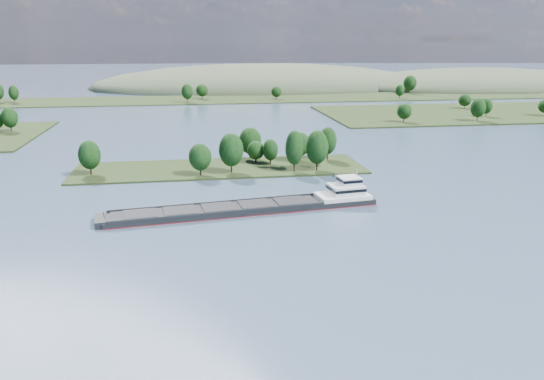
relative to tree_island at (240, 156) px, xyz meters
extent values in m
plane|color=#36465D|center=(-7.10, -59.17, -4.43)|extent=(1800.00, 1800.00, 0.00)
cube|color=black|center=(-7.10, 0.83, -4.43)|extent=(100.00, 30.00, 1.20)
cylinder|color=black|center=(17.33, -8.90, -1.53)|extent=(0.50, 0.50, 4.60)
ellipsoid|color=black|center=(17.33, -8.90, 4.31)|extent=(6.26, 6.26, 11.82)
cylinder|color=black|center=(4.92, 12.96, -1.89)|extent=(0.50, 0.50, 3.89)
ellipsoid|color=black|center=(4.92, 12.96, 3.05)|extent=(8.36, 8.36, 9.99)
cylinder|color=black|center=(-3.76, -7.32, -1.64)|extent=(0.50, 0.50, 4.39)
ellipsoid|color=black|center=(-3.76, -7.32, 3.94)|extent=(8.24, 8.24, 11.28)
cylinder|color=black|center=(6.11, 5.87, -2.52)|extent=(0.50, 0.50, 2.63)
ellipsoid|color=black|center=(6.11, 5.87, 0.83)|extent=(6.33, 6.33, 6.76)
cylinder|color=black|center=(-14.11, -9.46, -2.09)|extent=(0.50, 0.50, 3.49)
ellipsoid|color=black|center=(-14.11, -9.46, 2.34)|extent=(7.44, 7.44, 8.96)
cylinder|color=black|center=(-49.90, -3.03, -1.95)|extent=(0.50, 0.50, 3.77)
ellipsoid|color=black|center=(-49.90, -3.03, 2.84)|extent=(7.27, 7.27, 9.69)
cylinder|color=black|center=(10.94, 2.66, -2.33)|extent=(0.50, 0.50, 3.00)
ellipsoid|color=black|center=(10.94, 2.66, 1.49)|extent=(5.56, 5.56, 7.72)
cylinder|color=black|center=(33.16, 7.43, -1.84)|extent=(0.50, 0.50, 3.99)
ellipsoid|color=black|center=(33.16, 7.43, 3.23)|extent=(6.57, 6.57, 10.25)
cylinder|color=black|center=(25.30, -8.42, -1.57)|extent=(0.50, 0.50, 4.52)
ellipsoid|color=black|center=(25.30, -8.42, 4.17)|extent=(7.69, 7.69, 11.62)
cylinder|color=black|center=(22.43, 7.20, -2.11)|extent=(0.50, 0.50, 3.45)
ellipsoid|color=black|center=(22.43, 7.20, 2.28)|extent=(8.13, 8.13, 8.87)
cylinder|color=black|center=(-102.20, 89.71, -1.72)|extent=(0.50, 0.50, 3.82)
ellipsoid|color=black|center=(-102.20, 89.71, 3.13)|extent=(7.42, 7.42, 9.82)
cylinder|color=black|center=(96.74, 89.33, -1.98)|extent=(0.50, 0.50, 3.30)
ellipsoid|color=black|center=(96.74, 89.33, 2.21)|extent=(7.87, 7.87, 8.48)
cylinder|color=black|center=(137.87, 87.25, -1.62)|extent=(0.50, 0.50, 4.03)
ellipsoid|color=black|center=(137.87, 87.25, 3.51)|extent=(8.08, 8.08, 10.36)
cylinder|color=black|center=(151.66, 102.06, -1.97)|extent=(0.50, 0.50, 3.33)
ellipsoid|color=black|center=(151.66, 102.06, 2.27)|extent=(6.26, 6.26, 8.57)
cylinder|color=black|center=(157.72, 138.24, -2.12)|extent=(0.50, 0.50, 3.02)
ellipsoid|color=black|center=(157.72, 138.24, 1.71)|extent=(7.99, 7.99, 7.75)
cube|color=black|center=(-7.10, 220.83, -4.43)|extent=(900.00, 60.00, 1.20)
cylinder|color=black|center=(-148.67, 220.73, -1.65)|extent=(0.50, 0.50, 4.37)
cylinder|color=black|center=(140.44, 203.99, -2.15)|extent=(0.50, 0.50, 3.36)
ellipsoid|color=black|center=(140.44, 203.99, 2.11)|extent=(6.62, 6.62, 8.63)
cylinder|color=black|center=(-6.91, 223.12, -2.05)|extent=(0.50, 0.50, 3.57)
ellipsoid|color=black|center=(-6.91, 223.12, 2.50)|extent=(8.80, 8.80, 9.19)
cylinder|color=black|center=(162.75, 238.09, -1.44)|extent=(0.50, 0.50, 4.79)
ellipsoid|color=black|center=(162.75, 238.09, 4.65)|extent=(10.53, 10.53, 12.31)
cylinder|color=black|center=(-137.72, 217.45, -1.82)|extent=(0.50, 0.50, 4.03)
ellipsoid|color=black|center=(-137.72, 217.45, 3.31)|extent=(6.71, 6.71, 10.37)
cylinder|color=black|center=(47.51, 212.02, -2.29)|extent=(0.50, 0.50, 3.09)
ellipsoid|color=black|center=(47.51, 212.02, 1.65)|extent=(7.80, 7.80, 7.95)
cylinder|color=black|center=(-17.88, 201.69, -1.71)|extent=(0.50, 0.50, 4.24)
ellipsoid|color=black|center=(-17.88, 201.69, 3.68)|extent=(7.86, 7.86, 10.91)
ellipsoid|color=#3D4932|center=(252.90, 290.83, -4.43)|extent=(260.00, 140.00, 36.00)
ellipsoid|color=#3D4932|center=(52.90, 320.83, -4.43)|extent=(320.00, 160.00, 44.00)
cube|color=black|center=(-3.54, -47.60, -3.98)|extent=(72.36, 18.04, 1.97)
cube|color=maroon|center=(-3.54, -47.60, -4.39)|extent=(72.56, 18.24, 0.22)
cube|color=black|center=(-11.22, -44.15, -2.73)|extent=(55.24, 7.44, 0.72)
cube|color=black|center=(-10.10, -52.88, -2.73)|extent=(55.24, 7.44, 0.72)
cube|color=black|center=(-10.66, -48.52, -2.86)|extent=(54.44, 14.87, 0.27)
cube|color=black|center=(-30.24, -51.03, -2.59)|extent=(8.95, 8.33, 0.31)
cube|color=black|center=(-20.45, -49.77, -2.59)|extent=(8.95, 8.33, 0.31)
cube|color=black|center=(-10.66, -48.52, -2.59)|extent=(8.95, 8.33, 0.31)
cube|color=black|center=(-0.87, -47.26, -2.59)|extent=(8.95, 8.33, 0.31)
cube|color=black|center=(8.93, -46.00, -2.59)|extent=(8.95, 8.33, 0.31)
cube|color=black|center=(-39.59, -52.23, -3.63)|extent=(3.70, 8.35, 1.80)
cylinder|color=black|center=(-38.70, -52.11, -2.37)|extent=(0.24, 0.24, 1.97)
cube|color=white|center=(24.06, -44.06, -2.46)|extent=(15.34, 10.37, 1.08)
cube|color=white|center=(24.95, -43.95, -0.66)|extent=(9.82, 8.26, 2.69)
cube|color=black|center=(24.95, -43.95, -0.30)|extent=(10.02, 8.46, 0.81)
cube|color=white|center=(25.84, -43.83, 1.67)|extent=(6.03, 6.03, 1.97)
cube|color=black|center=(25.84, -43.83, 2.03)|extent=(6.23, 6.23, 0.72)
cube|color=white|center=(25.84, -43.83, 2.75)|extent=(6.43, 6.43, 0.18)
cylinder|color=white|center=(28.07, -43.55, 3.82)|extent=(0.20, 0.20, 2.33)
cylinder|color=black|center=(21.94, -41.62, 2.93)|extent=(0.50, 0.50, 1.08)
camera|label=1|loc=(-16.93, -180.01, 39.40)|focal=35.00mm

